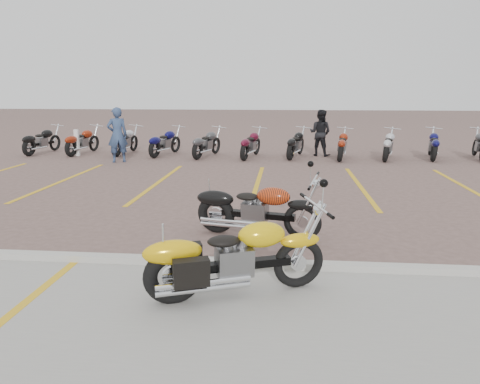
% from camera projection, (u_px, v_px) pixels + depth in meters
% --- Properties ---
extents(ground, '(100.00, 100.00, 0.00)m').
position_uv_depth(ground, '(244.00, 227.00, 8.61)').
color(ground, '#745953').
rests_on(ground, ground).
extents(concrete_apron, '(60.00, 5.00, 0.01)m').
position_uv_depth(concrete_apron, '(201.00, 369.00, 4.24)').
color(concrete_apron, '#9E9B93').
rests_on(concrete_apron, ground).
extents(curb, '(60.00, 0.18, 0.12)m').
position_uv_depth(curb, '(232.00, 263.00, 6.66)').
color(curb, '#ADAAA3').
rests_on(curb, ground).
extents(parking_stripes, '(38.00, 5.50, 0.01)m').
position_uv_depth(parking_stripes, '(257.00, 184.00, 12.50)').
color(parking_stripes, gold).
rests_on(parking_stripes, ground).
extents(yellow_cruiser, '(2.16, 0.96, 0.93)m').
position_uv_depth(yellow_cruiser, '(233.00, 260.00, 5.65)').
color(yellow_cruiser, black).
rests_on(yellow_cruiser, ground).
extents(flame_cruiser, '(2.17, 0.62, 0.90)m').
position_uv_depth(flame_cruiser, '(255.00, 211.00, 7.99)').
color(flame_cruiser, black).
rests_on(flame_cruiser, ground).
extents(person_a, '(0.82, 0.72, 1.89)m').
position_uv_depth(person_a, '(117.00, 135.00, 16.09)').
color(person_a, navy).
rests_on(person_a, ground).
extents(person_b, '(1.04, 0.95, 1.74)m').
position_uv_depth(person_b, '(320.00, 133.00, 17.64)').
color(person_b, black).
rests_on(person_b, ground).
extents(bollard, '(0.17, 0.17, 1.00)m').
position_uv_depth(bollard, '(77.00, 143.00, 17.73)').
color(bollard, silver).
rests_on(bollard, ground).
extents(bg_bike_row, '(22.48, 2.09, 1.10)m').
position_uv_depth(bg_bike_row, '(318.00, 143.00, 17.23)').
color(bg_bike_row, black).
rests_on(bg_bike_row, ground).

